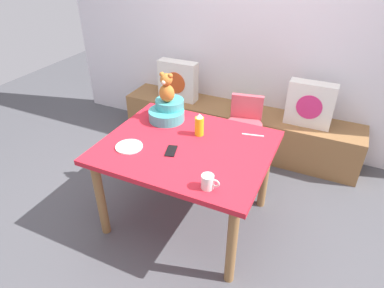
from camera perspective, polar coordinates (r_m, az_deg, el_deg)
The scene contains 15 objects.
ground_plane at distance 2.96m, azimuth -0.84°, elevation -12.32°, with size 8.00×8.00×0.00m, color #4C4C51.
back_wall at distance 3.62m, azimuth 10.25°, elevation 19.54°, with size 4.40×0.10×2.60m, color silver.
window_bench at distance 3.77m, azimuth 7.53°, elevation 2.71°, with size 2.60×0.44×0.46m, color olive.
pillow_floral_left at distance 3.79m, azimuth -2.41°, elevation 10.76°, with size 0.44×0.15×0.44m.
pillow_floral_right at distance 3.43m, azimuth 19.54°, elevation 6.40°, with size 0.44×0.15×0.44m.
book_stack at distance 3.63m, azimuth 8.58°, elevation 6.11°, with size 0.20×0.14×0.06m, color #7CCB3A.
dining_table at distance 2.54m, azimuth -0.96°, elevation -2.01°, with size 1.25×1.03×0.74m.
highchair at distance 3.21m, azimuth 8.88°, elevation 2.93°, with size 0.38×0.49×0.79m.
infant_seat_teal at distance 2.82m, azimuth -4.18°, elevation 5.62°, with size 0.30×0.33×0.16m.
teddy_bear at distance 2.73m, azimuth -4.36°, elevation 9.47°, with size 0.13×0.12×0.25m.
ketchup_bottle at distance 2.57m, azimuth 1.26°, elevation 3.28°, with size 0.07×0.07×0.18m.
coffee_mug at distance 2.06m, azimuth 2.75°, elevation -6.46°, with size 0.12×0.08×0.09m.
dinner_plate_near at distance 2.50m, azimuth -10.70°, elevation -0.45°, with size 0.20×0.20×0.01m, color white.
cell_phone at distance 2.42m, azimuth -3.57°, elevation -1.18°, with size 0.07×0.14×0.01m, color black.
table_fork at distance 2.65m, azimuth 10.35°, elevation 1.50°, with size 0.02×0.17×0.01m, color silver.
Camera 1 is at (0.93, -1.88, 2.08)m, focal length 31.22 mm.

